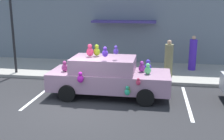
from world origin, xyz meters
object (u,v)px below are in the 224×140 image
Objects in this scene: pedestrian_near_shopfront at (169,60)px; pedestrian_walking_past at (193,54)px; plush_covered_car at (108,76)px; street_lamp_post at (12,24)px; teddy_bear_on_sidewalk at (127,69)px.

pedestrian_near_shopfront is 0.98× the size of pedestrian_walking_past.
plush_covered_car is 5.67m from pedestrian_walking_past.
street_lamp_post is (-5.14, 2.26, 1.77)m from plush_covered_car.
pedestrian_near_shopfront is at bearing 0.82° from teddy_bear_on_sidewalk.
street_lamp_post reaches higher than teddy_bear_on_sidewalk.
plush_covered_car is at bearing -131.24° from pedestrian_near_shopfront.
teddy_bear_on_sidewalk is 0.34× the size of pedestrian_near_shopfront.
plush_covered_car is at bearing -23.76° from street_lamp_post.
street_lamp_post is 9.22m from pedestrian_walking_past.
pedestrian_near_shopfront is at bearing 48.76° from plush_covered_car.
pedestrian_near_shopfront reaches higher than teddy_bear_on_sidewalk.
street_lamp_post reaches higher than plush_covered_car.
street_lamp_post reaches higher than pedestrian_near_shopfront.
pedestrian_walking_past is at bearing 49.50° from pedestrian_near_shopfront.
plush_covered_car is at bearing -130.99° from pedestrian_walking_past.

